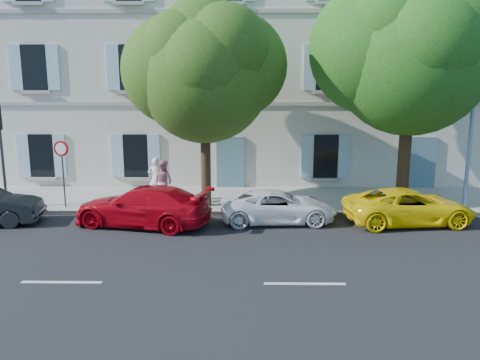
{
  "coord_description": "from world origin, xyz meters",
  "views": [
    {
      "loc": [
        -1.42,
        -14.75,
        4.74
      ],
      "look_at": [
        -1.68,
        2.0,
        1.4
      ],
      "focal_mm": 35.0,
      "sensor_mm": 36.0,
      "label": 1
    }
  ],
  "objects_px": {
    "car_red_coupe": "(143,206)",
    "tree_right": "(411,58)",
    "car_yellow_supercar": "(409,206)",
    "tree_left": "(205,78)",
    "road_sign": "(62,160)",
    "car_white_coupe": "(278,206)",
    "street_lamp": "(477,90)",
    "pedestrian_a": "(156,179)",
    "pedestrian_b": "(163,182)"
  },
  "relations": [
    {
      "from": "car_red_coupe",
      "to": "tree_right",
      "type": "height_order",
      "value": "tree_right"
    },
    {
      "from": "car_yellow_supercar",
      "to": "tree_left",
      "type": "relative_size",
      "value": 0.58
    },
    {
      "from": "road_sign",
      "to": "car_yellow_supercar",
      "type": "bearing_deg",
      "value": -6.89
    },
    {
      "from": "car_white_coupe",
      "to": "car_red_coupe",
      "type": "bearing_deg",
      "value": 92.38
    },
    {
      "from": "car_white_coupe",
      "to": "street_lamp",
      "type": "xyz_separation_m",
      "value": [
        7.32,
        1.47,
        4.08
      ]
    },
    {
      "from": "pedestrian_a",
      "to": "pedestrian_b",
      "type": "relative_size",
      "value": 1.03
    },
    {
      "from": "car_red_coupe",
      "to": "pedestrian_a",
      "type": "bearing_deg",
      "value": -165.4
    },
    {
      "from": "car_yellow_supercar",
      "to": "tree_right",
      "type": "relative_size",
      "value": 0.51
    },
    {
      "from": "road_sign",
      "to": "street_lamp",
      "type": "bearing_deg",
      "value": 0.2
    },
    {
      "from": "car_yellow_supercar",
      "to": "pedestrian_b",
      "type": "relative_size",
      "value": 2.54
    },
    {
      "from": "street_lamp",
      "to": "pedestrian_a",
      "type": "height_order",
      "value": "street_lamp"
    },
    {
      "from": "road_sign",
      "to": "pedestrian_b",
      "type": "xyz_separation_m",
      "value": [
        3.74,
        0.62,
        -0.99
      ]
    },
    {
      "from": "street_lamp",
      "to": "pedestrian_a",
      "type": "bearing_deg",
      "value": 175.49
    },
    {
      "from": "street_lamp",
      "to": "pedestrian_b",
      "type": "height_order",
      "value": "street_lamp"
    },
    {
      "from": "car_white_coupe",
      "to": "road_sign",
      "type": "xyz_separation_m",
      "value": [
        -8.19,
        1.42,
        1.45
      ]
    },
    {
      "from": "tree_left",
      "to": "street_lamp",
      "type": "distance_m",
      "value": 10.06
    },
    {
      "from": "car_red_coupe",
      "to": "car_yellow_supercar",
      "type": "relative_size",
      "value": 1.07
    },
    {
      "from": "car_red_coupe",
      "to": "car_yellow_supercar",
      "type": "bearing_deg",
      "value": 105.26
    },
    {
      "from": "road_sign",
      "to": "pedestrian_a",
      "type": "bearing_deg",
      "value": 16.67
    },
    {
      "from": "tree_left",
      "to": "car_red_coupe",
      "type": "bearing_deg",
      "value": -131.36
    },
    {
      "from": "car_white_coupe",
      "to": "car_yellow_supercar",
      "type": "distance_m",
      "value": 4.58
    },
    {
      "from": "car_white_coupe",
      "to": "car_yellow_supercar",
      "type": "relative_size",
      "value": 0.92
    },
    {
      "from": "car_white_coupe",
      "to": "pedestrian_b",
      "type": "xyz_separation_m",
      "value": [
        -4.46,
        2.04,
        0.46
      ]
    },
    {
      "from": "tree_left",
      "to": "street_lamp",
      "type": "xyz_separation_m",
      "value": [
        10.04,
        -0.31,
        -0.44
      ]
    },
    {
      "from": "street_lamp",
      "to": "pedestrian_b",
      "type": "distance_m",
      "value": 12.34
    },
    {
      "from": "pedestrian_a",
      "to": "tree_right",
      "type": "bearing_deg",
      "value": 174.69
    },
    {
      "from": "pedestrian_a",
      "to": "car_white_coupe",
      "type": "bearing_deg",
      "value": 153.47
    },
    {
      "from": "car_red_coupe",
      "to": "pedestrian_a",
      "type": "distance_m",
      "value": 2.95
    },
    {
      "from": "car_red_coupe",
      "to": "pedestrian_b",
      "type": "bearing_deg",
      "value": -173.14
    },
    {
      "from": "car_yellow_supercar",
      "to": "street_lamp",
      "type": "height_order",
      "value": "street_lamp"
    },
    {
      "from": "car_red_coupe",
      "to": "pedestrian_a",
      "type": "height_order",
      "value": "pedestrian_a"
    },
    {
      "from": "car_white_coupe",
      "to": "road_sign",
      "type": "relative_size",
      "value": 1.58
    },
    {
      "from": "car_red_coupe",
      "to": "car_white_coupe",
      "type": "xyz_separation_m",
      "value": [
        4.73,
        0.5,
        -0.12
      ]
    },
    {
      "from": "car_white_coupe",
      "to": "pedestrian_b",
      "type": "height_order",
      "value": "pedestrian_b"
    },
    {
      "from": "pedestrian_a",
      "to": "pedestrian_b",
      "type": "height_order",
      "value": "pedestrian_a"
    },
    {
      "from": "tree_right",
      "to": "pedestrian_b",
      "type": "height_order",
      "value": "tree_right"
    },
    {
      "from": "tree_left",
      "to": "car_yellow_supercar",
      "type": "bearing_deg",
      "value": -14.63
    },
    {
      "from": "street_lamp",
      "to": "pedestrian_a",
      "type": "relative_size",
      "value": 4.39
    },
    {
      "from": "tree_right",
      "to": "street_lamp",
      "type": "bearing_deg",
      "value": -0.39
    },
    {
      "from": "car_yellow_supercar",
      "to": "tree_left",
      "type": "distance_m",
      "value": 8.77
    },
    {
      "from": "car_yellow_supercar",
      "to": "street_lamp",
      "type": "relative_size",
      "value": 0.56
    },
    {
      "from": "car_red_coupe",
      "to": "car_white_coupe",
      "type": "bearing_deg",
      "value": 109.01
    },
    {
      "from": "car_yellow_supercar",
      "to": "tree_right",
      "type": "distance_m",
      "value": 5.42
    },
    {
      "from": "car_yellow_supercar",
      "to": "street_lamp",
      "type": "xyz_separation_m",
      "value": [
        2.74,
        1.6,
        4.03
      ]
    },
    {
      "from": "car_yellow_supercar",
      "to": "road_sign",
      "type": "distance_m",
      "value": 12.94
    },
    {
      "from": "car_red_coupe",
      "to": "pedestrian_a",
      "type": "xyz_separation_m",
      "value": [
        -0.08,
        2.93,
        0.36
      ]
    },
    {
      "from": "car_red_coupe",
      "to": "pedestrian_a",
      "type": "relative_size",
      "value": 2.63
    },
    {
      "from": "car_white_coupe",
      "to": "pedestrian_a",
      "type": "height_order",
      "value": "pedestrian_a"
    },
    {
      "from": "car_yellow_supercar",
      "to": "pedestrian_b",
      "type": "bearing_deg",
      "value": 70.0
    },
    {
      "from": "car_yellow_supercar",
      "to": "tree_right",
      "type": "xyz_separation_m",
      "value": [
        0.26,
        1.62,
        5.17
      ]
    }
  ]
}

